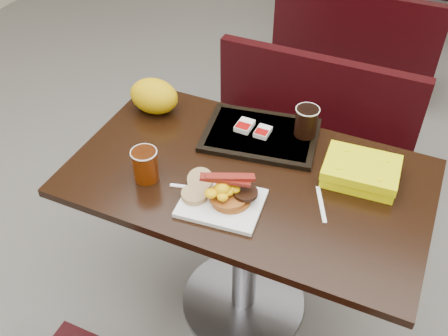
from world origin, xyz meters
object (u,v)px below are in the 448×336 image
at_px(bench_far_s, 359,36).
at_px(coffee_cup_far, 306,122).
at_px(bench_near_n, 301,145).
at_px(hashbrown_sleeve_right, 263,132).
at_px(knife, 321,204).
at_px(clamshell, 361,171).
at_px(coffee_cup_near, 145,165).
at_px(tray, 261,135).
at_px(table_near, 246,247).
at_px(pancake_stack, 231,197).
at_px(paper_bag, 154,96).
at_px(fork, 185,187).
at_px(platter, 221,203).
at_px(hashbrown_sleeve_left, 245,126).

xyz_separation_m(bench_far_s, coffee_cup_far, (0.11, -1.63, 0.46)).
relative_size(bench_near_n, hashbrown_sleeve_right, 14.79).
height_order(knife, clamshell, clamshell).
height_order(coffee_cup_near, tray, coffee_cup_near).
bearing_deg(bench_far_s, bench_near_n, -90.00).
bearing_deg(table_near, pancake_stack, -90.39).
xyz_separation_m(table_near, paper_bag, (-0.47, 0.20, 0.44)).
relative_size(bench_near_n, pancake_stack, 7.82).
distance_m(clamshell, paper_bag, 0.82).
bearing_deg(coffee_cup_far, bench_far_s, 93.87).
distance_m(table_near, coffee_cup_near, 0.55).
bearing_deg(coffee_cup_far, pancake_stack, -105.09).
relative_size(table_near, knife, 7.59).
height_order(fork, knife, same).
bearing_deg(fork, table_near, 25.76).
bearing_deg(fork, clamshell, 13.70).
distance_m(table_near, bench_far_s, 1.90).
xyz_separation_m(bench_far_s, pancake_stack, (-0.00, -2.05, 0.42)).
height_order(platter, clamshell, clamshell).
height_order(coffee_cup_near, hashbrown_sleeve_left, coffee_cup_near).
bearing_deg(paper_bag, bench_near_n, 46.99).
bearing_deg(coffee_cup_far, tray, -157.82).
bearing_deg(tray, bench_near_n, 76.73).
height_order(coffee_cup_near, clamshell, coffee_cup_near).
relative_size(knife, clamshell, 0.66).
bearing_deg(bench_near_n, fork, -101.30).
distance_m(pancake_stack, fork, 0.17).
xyz_separation_m(pancake_stack, coffee_cup_far, (0.11, 0.41, 0.05)).
relative_size(tray, hashbrown_sleeve_right, 6.01).
xyz_separation_m(table_near, coffee_cup_far, (0.11, 0.27, 0.45)).
xyz_separation_m(knife, coffee_cup_far, (-0.15, 0.30, 0.07)).
bearing_deg(knife, pancake_stack, -91.25).
height_order(table_near, clamshell, clamshell).
relative_size(coffee_cup_near, hashbrown_sleeve_left, 1.52).
bearing_deg(bench_near_n, coffee_cup_near, -109.56).
height_order(table_near, hashbrown_sleeve_left, hashbrown_sleeve_left).
height_order(pancake_stack, coffee_cup_near, coffee_cup_near).
xyz_separation_m(coffee_cup_near, paper_bag, (-0.17, 0.35, 0.01)).
xyz_separation_m(tray, hashbrown_sleeve_right, (0.01, -0.00, 0.02)).
height_order(fork, paper_bag, paper_bag).
relative_size(fork, hashbrown_sleeve_right, 2.00).
xyz_separation_m(bench_near_n, paper_bag, (-0.47, -0.50, 0.46)).
height_order(hashbrown_sleeve_left, paper_bag, paper_bag).
relative_size(coffee_cup_near, knife, 0.72).
distance_m(bench_near_n, bench_far_s, 1.20).
distance_m(bench_near_n, paper_bag, 0.83).
xyz_separation_m(platter, fork, (-0.14, 0.02, -0.01)).
relative_size(bench_far_s, platter, 3.93).
xyz_separation_m(table_near, pancake_stack, (-0.00, -0.15, 0.40)).
distance_m(bench_far_s, coffee_cup_far, 1.70).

